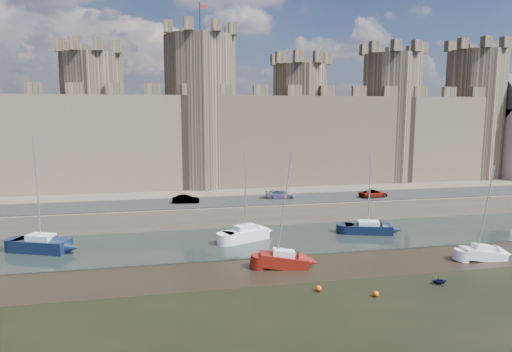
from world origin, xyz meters
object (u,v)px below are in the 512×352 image
object	(u,v)px
sailboat_1	(41,244)
sailboat_3	(368,228)
sailboat_5	(483,253)
sailboat_2	(246,233)
sailboat_4	(284,260)
car_1	(186,199)
car_3	(374,194)
car_2	(281,194)

from	to	relation	value
sailboat_1	sailboat_3	bearing A→B (deg)	21.99
sailboat_1	sailboat_5	xyz separation A→B (m)	(42.36, -11.01, -0.20)
sailboat_2	sailboat_3	world-z (taller)	sailboat_2
sailboat_2	sailboat_4	distance (m)	9.31
car_1	sailboat_3	size ratio (longest dim) A/B	0.36
sailboat_3	sailboat_5	size ratio (longest dim) A/B	1.02
sailboat_2	sailboat_5	size ratio (longest dim) A/B	1.19
car_3	sailboat_2	distance (m)	21.27
sailboat_3	car_1	bearing A→B (deg)	172.13
car_1	sailboat_5	xyz separation A→B (m)	(27.30, -20.52, -2.38)
sailboat_4	sailboat_1	bearing A→B (deg)	168.24
sailboat_4	sailboat_5	distance (m)	19.51
sailboat_3	sailboat_4	bearing A→B (deg)	-126.82
car_2	sailboat_5	bearing A→B (deg)	-132.54
sailboat_3	sailboat_4	xyz separation A→B (m)	(-12.66, -9.10, 0.02)
sailboat_3	sailboat_4	distance (m)	15.60
car_3	sailboat_3	world-z (taller)	sailboat_3
sailboat_2	sailboat_4	size ratio (longest dim) A/B	1.05
sailboat_1	sailboat_5	world-z (taller)	sailboat_1
sailboat_4	sailboat_5	world-z (taller)	sailboat_4
car_2	sailboat_1	distance (m)	29.68
car_1	sailboat_4	size ratio (longest dim) A/B	0.33
sailboat_2	car_2	bearing A→B (deg)	34.71
sailboat_2	sailboat_3	distance (m)	14.54
sailboat_2	sailboat_3	xyz separation A→B (m)	(14.54, -0.02, -0.12)
car_3	sailboat_3	size ratio (longest dim) A/B	0.43
car_1	sailboat_3	bearing A→B (deg)	-109.18
car_2	sailboat_5	xyz separation A→B (m)	(14.58, -21.21, -2.43)
car_1	sailboat_4	xyz separation A→B (m)	(7.86, -18.82, -2.30)
car_1	sailboat_3	distance (m)	22.83
car_1	car_2	distance (m)	12.74
car_2	sailboat_3	world-z (taller)	sailboat_3
sailboat_2	sailboat_4	world-z (taller)	sailboat_2
car_3	car_2	bearing A→B (deg)	72.29
car_2	sailboat_2	bearing A→B (deg)	159.99
car_1	sailboat_2	size ratio (longest dim) A/B	0.31
car_3	sailboat_3	distance (m)	10.13
car_3	sailboat_4	world-z (taller)	sailboat_4
car_1	car_3	xyz separation A→B (m)	(25.31, -1.10, -0.00)
car_1	sailboat_2	bearing A→B (deg)	-142.16
car_2	sailboat_1	bearing A→B (deg)	123.12
sailboat_3	sailboat_1	bearing A→B (deg)	-162.87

